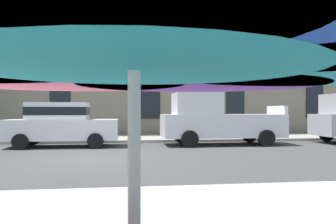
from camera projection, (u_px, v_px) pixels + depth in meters
The scene contains 5 objects.
ground_plane at pixel (92, 159), 10.39m from camera, with size 120.00×120.00×0.00m, color #424244.
sidewalk_far at pixel (104, 139), 17.13m from camera, with size 56.00×3.60×0.12m, color #9E998E.
sedan_white at pixel (61, 123), 13.85m from camera, with size 4.40×1.98×1.78m.
pickup_white at pixel (216, 121), 14.69m from camera, with size 5.10×2.12×2.20m.
patio_umbrella at pixel (134, 18), 1.58m from camera, with size 3.80×3.53×2.20m.
Camera 1 is at (0.91, -10.59, 1.46)m, focal length 37.00 mm.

